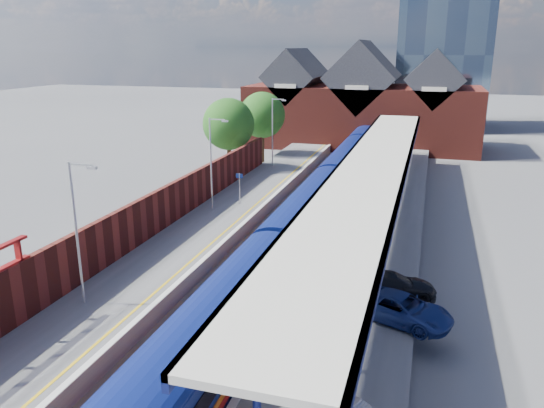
{
  "coord_description": "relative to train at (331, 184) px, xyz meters",
  "views": [
    {
      "loc": [
        8.94,
        -13.71,
        12.95
      ],
      "look_at": [
        -1.04,
        19.62,
        2.6
      ],
      "focal_mm": 35.0,
      "sensor_mm": 36.0,
      "label": 1
    }
  ],
  "objects": [
    {
      "name": "tree_near",
      "position": [
        -11.84,
        7.72,
        3.23
      ],
      "size": [
        5.2,
        5.2,
        8.1
      ],
      "color": "#382314",
      "rests_on": "ground"
    },
    {
      "name": "platform_sign",
      "position": [
        -6.49,
        -4.18,
        0.57
      ],
      "size": [
        0.55,
        0.08,
        2.5
      ],
      "color": "#A5A8AA",
      "rests_on": "left_platform"
    },
    {
      "name": "lamp_post_b",
      "position": [
        -7.86,
        -22.18,
        2.87
      ],
      "size": [
        1.48,
        0.18,
        7.0
      ],
      "color": "#A5A8AA",
      "rests_on": "left_platform"
    },
    {
      "name": "lamp_post_d",
      "position": [
        -7.86,
        9.82,
        2.87
      ],
      "size": [
        1.48,
        0.18,
        7.0
      ],
      "color": "#A5A8AA",
      "rests_on": "left_platform"
    },
    {
      "name": "right_platform",
      "position": [
        4.51,
        -8.18,
        -1.62
      ],
      "size": [
        6.0,
        76.0,
        1.0
      ],
      "primitive_type": "cube",
      "color": "#565659",
      "rests_on": "ground"
    },
    {
      "name": "lamp_post_c",
      "position": [
        -7.86,
        -6.18,
        2.87
      ],
      "size": [
        1.48,
        0.18,
        7.0
      ],
      "color": "#A5A8AA",
      "rests_on": "left_platform"
    },
    {
      "name": "rails",
      "position": [
        -1.49,
        -8.18,
        -2.0
      ],
      "size": [
        4.51,
        76.0,
        0.14
      ],
      "color": "slate",
      "rests_on": "ground"
    },
    {
      "name": "ballast_bed",
      "position": [
        -1.49,
        -8.18,
        -2.09
      ],
      "size": [
        6.0,
        76.0,
        0.06
      ],
      "primitive_type": "cube",
      "color": "#473D33",
      "rests_on": "ground"
    },
    {
      "name": "coping_right",
      "position": [
        1.66,
        -8.18,
        -1.1
      ],
      "size": [
        0.3,
        76.0,
        0.05
      ],
      "primitive_type": "cube",
      "color": "silver",
      "rests_on": "right_platform"
    },
    {
      "name": "coping_left",
      "position": [
        -4.64,
        -8.18,
        -1.1
      ],
      "size": [
        0.3,
        76.0,
        0.05
      ],
      "primitive_type": "cube",
      "color": "silver",
      "rests_on": "left_platform"
    },
    {
      "name": "station_building",
      "position": [
        -1.49,
        29.82,
        3.33
      ],
      "size": [
        30.0,
        12.12,
        13.78
      ],
      "color": "maroon",
      "rests_on": "ground"
    },
    {
      "name": "parked_car_dark",
      "position": [
        6.21,
        -17.32,
        -0.47
      ],
      "size": [
        4.78,
        2.97,
        1.29
      ],
      "primitive_type": "imported",
      "rotation": [
        0.0,
        0.0,
        1.85
      ],
      "color": "black",
      "rests_on": "right_platform"
    },
    {
      "name": "left_platform",
      "position": [
        -6.99,
        -8.18,
        -1.62
      ],
      "size": [
        5.0,
        76.0,
        1.0
      ],
      "primitive_type": "cube",
      "color": "#565659",
      "rests_on": "ground"
    },
    {
      "name": "train",
      "position": [
        0.0,
        0.0,
        0.0
      ],
      "size": [
        2.87,
        65.9,
        3.45
      ],
      "color": "#0C1858",
      "rests_on": "ground"
    },
    {
      "name": "ground",
      "position": [
        -1.49,
        1.82,
        -2.12
      ],
      "size": [
        240.0,
        240.0,
        0.0
      ],
      "primitive_type": "plane",
      "color": "#5B5B5E",
      "rests_on": "ground"
    },
    {
      "name": "brick_wall",
      "position": [
        -9.59,
        -14.65,
        0.33
      ],
      "size": [
        0.35,
        50.0,
        3.86
      ],
      "color": "maroon",
      "rests_on": "left_platform"
    },
    {
      "name": "tree_far",
      "position": [
        -10.84,
        15.72,
        3.23
      ],
      "size": [
        5.2,
        5.2,
        8.1
      ],
      "color": "#382314",
      "rests_on": "ground"
    },
    {
      "name": "parked_car_blue",
      "position": [
        6.86,
        -19.62,
        -0.48
      ],
      "size": [
        5.08,
        3.68,
        1.28
      ],
      "primitive_type": "imported",
      "rotation": [
        0.0,
        0.0,
        1.2
      ],
      "color": "navy",
      "rests_on": "right_platform"
    },
    {
      "name": "canopy",
      "position": [
        3.99,
        -6.23,
        3.13
      ],
      "size": [
        4.5,
        52.0,
        4.48
      ],
      "color": "#0E1756",
      "rests_on": "right_platform"
    },
    {
      "name": "yellow_line",
      "position": [
        -5.24,
        -8.18,
        -1.12
      ],
      "size": [
        0.14,
        76.0,
        0.01
      ],
      "primitive_type": "cube",
      "color": "yellow",
      "rests_on": "left_platform"
    }
  ]
}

